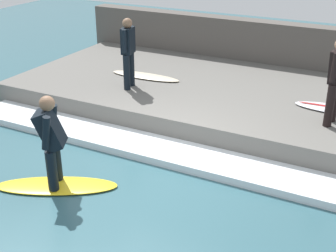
% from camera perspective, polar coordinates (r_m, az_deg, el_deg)
% --- Properties ---
extents(ground_plane, '(28.00, 28.00, 0.00)m').
position_cam_1_polar(ground_plane, '(8.15, -1.59, -5.74)').
color(ground_plane, '#335B66').
extents(concrete_ledge, '(4.40, 9.74, 0.51)m').
position_cam_1_polar(concrete_ledge, '(10.79, 7.01, 3.39)').
color(concrete_ledge, '#66635E').
rests_on(concrete_ledge, ground_plane).
extents(back_wall, '(0.50, 10.23, 1.57)m').
position_cam_1_polar(back_wall, '(12.84, 11.12, 9.04)').
color(back_wall, '#544F49').
rests_on(back_wall, ground_plane).
extents(wave_foam_crest, '(0.90, 9.26, 0.14)m').
position_cam_1_polar(wave_foam_crest, '(8.64, 0.59, -3.33)').
color(wave_foam_crest, silver).
rests_on(wave_foam_crest, ground_plane).
extents(surfboard_riding, '(1.45, 2.05, 0.06)m').
position_cam_1_polar(surfboard_riding, '(7.95, -13.44, -7.08)').
color(surfboard_riding, yellow).
rests_on(surfboard_riding, ground_plane).
extents(surfer_riding, '(0.57, 0.58, 1.54)m').
position_cam_1_polar(surfer_riding, '(7.53, -14.09, -1.32)').
color(surfer_riding, black).
rests_on(surfer_riding, surfboard_riding).
extents(surfer_waiting_near, '(0.55, 0.28, 1.62)m').
position_cam_1_polar(surfer_waiting_near, '(8.98, 19.82, 5.63)').
color(surfer_waiting_near, black).
rests_on(surfer_waiting_near, concrete_ledge).
extents(surfer_waiting_far, '(0.52, 0.28, 1.56)m').
position_cam_1_polar(surfer_waiting_far, '(10.42, -4.87, 9.29)').
color(surfer_waiting_far, black).
rests_on(surfer_waiting_far, concrete_ledge).
extents(surfboard_waiting_far, '(0.50, 1.80, 0.06)m').
position_cam_1_polar(surfboard_waiting_far, '(11.33, -2.79, 6.11)').
color(surfboard_waiting_far, beige).
rests_on(surfboard_waiting_far, concrete_ledge).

